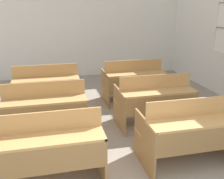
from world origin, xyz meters
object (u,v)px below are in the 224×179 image
bench_front_left (48,148)px  bench_third_left (47,87)px  bench_second_left (45,109)px  bench_third_right (133,81)px  bench_front_right (190,131)px  bench_second_right (155,100)px

bench_front_left → bench_third_left: same height
bench_second_left → bench_third_right: size_ratio=1.00×
bench_front_right → bench_third_right: 2.40m
bench_front_left → bench_third_left: 2.39m
bench_front_right → bench_second_left: bearing=147.1°
bench_front_right → bench_second_right: 1.18m
bench_second_left → bench_front_right: bearing=-32.9°
bench_second_left → bench_third_right: 2.19m
bench_front_left → bench_third_right: 3.00m
bench_second_right → bench_third_right: (0.01, 1.22, 0.00)m
bench_front_right → bench_front_left: bearing=-179.7°
bench_second_left → bench_third_right: (1.82, 1.21, 0.00)m
bench_second_right → bench_front_left: bearing=-146.3°
bench_front_left → bench_second_right: (1.78, 1.19, 0.00)m
bench_front_left → bench_front_right: size_ratio=1.00×
bench_second_left → bench_third_left: 1.19m
bench_front_right → bench_second_left: (-1.83, 1.18, 0.00)m
bench_front_right → bench_second_right: bearing=90.7°
bench_second_right → bench_third_left: size_ratio=1.00×
bench_front_right → bench_third_left: size_ratio=1.00×
bench_second_right → bench_third_right: 1.22m
bench_second_left → bench_second_right: bearing=-0.2°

